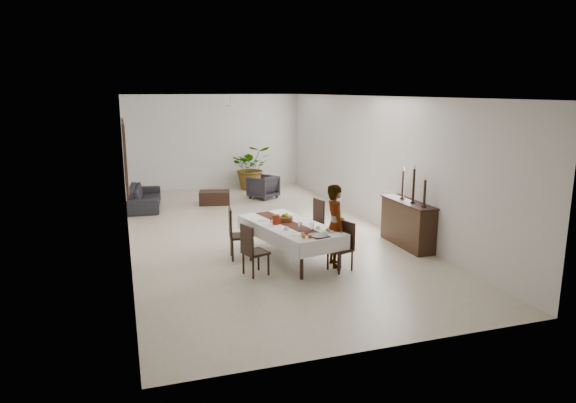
{
  "coord_description": "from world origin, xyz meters",
  "views": [
    {
      "loc": [
        -3.04,
        -11.52,
        3.35
      ],
      "look_at": [
        0.22,
        -1.52,
        1.05
      ],
      "focal_mm": 32.0,
      "sensor_mm": 36.0,
      "label": 1
    }
  ],
  "objects": [
    {
      "name": "sideboard_top",
      "position": [
        2.78,
        -2.07,
        0.98
      ],
      "size": [
        0.47,
        1.67,
        0.03
      ],
      "primitive_type": "cube",
      "color": "black",
      "rests_on": "sideboard_body"
    },
    {
      "name": "chair_right_near_back",
      "position": [
        0.92,
        -3.0,
        0.68
      ],
      "size": [
        0.16,
        0.38,
        0.5
      ],
      "primitive_type": "cube",
      "rotation": [
        0.0,
        0.0,
        1.89
      ],
      "color": "black",
      "rests_on": "chair_right_near_seat"
    },
    {
      "name": "wall_left",
      "position": [
        -3.0,
        0.0,
        1.6
      ],
      "size": [
        0.02,
        12.0,
        3.2
      ],
      "primitive_type": "cube",
      "color": "white",
      "rests_on": "floor"
    },
    {
      "name": "chair_left_far_back",
      "position": [
        -1.07,
        -1.75,
        0.76
      ],
      "size": [
        0.1,
        0.44,
        0.56
      ],
      "primitive_type": "cube",
      "rotation": [
        0.0,
        0.0,
        -1.71
      ],
      "color": "black",
      "rests_on": "chair_left_far_seat"
    },
    {
      "name": "sofa",
      "position": [
        -2.49,
        3.56,
        0.32
      ],
      "size": [
        1.05,
        2.23,
        0.63
      ],
      "primitive_type": "imported",
      "rotation": [
        0.0,
        0.0,
        1.47
      ],
      "color": "#262429",
      "rests_on": "floor"
    },
    {
      "name": "chair_right_near_leg_br",
      "position": [
        0.55,
        -2.96,
        0.19
      ],
      "size": [
        0.05,
        0.05,
        0.39
      ],
      "primitive_type": "cylinder",
      "rotation": [
        0.0,
        0.0,
        0.32
      ],
      "color": "black",
      "rests_on": "floor"
    },
    {
      "name": "chair_right_far_seat",
      "position": [
        0.79,
        -1.39,
        0.45
      ],
      "size": [
        0.5,
        0.5,
        0.05
      ],
      "primitive_type": "cube",
      "rotation": [
        0.0,
        0.0,
        1.75
      ],
      "color": "black",
      "rests_on": "chair_right_far_leg_fl"
    },
    {
      "name": "jam_jar_c",
      "position": [
        0.01,
        -3.04,
        0.76
      ],
      "size": [
        0.06,
        0.06,
        0.07
      ],
      "primitive_type": "cylinder",
      "color": "#924015",
      "rests_on": "tablecloth_top"
    },
    {
      "name": "chair_left_near_seat",
      "position": [
        -0.82,
        -2.79,
        0.43
      ],
      "size": [
        0.52,
        0.52,
        0.05
      ],
      "primitive_type": "cube",
      "rotation": [
        0.0,
        0.0,
        -1.25
      ],
      "color": "black",
      "rests_on": "chair_left_near_leg_fl"
    },
    {
      "name": "chair_left_near_leg_br",
      "position": [
        -0.61,
        -2.89,
        0.2
      ],
      "size": [
        0.05,
        0.05,
        0.4
      ],
      "primitive_type": "cylinder",
      "rotation": [
        0.0,
        0.0,
        0.32
      ],
      "color": "black",
      "rests_on": "floor"
    },
    {
      "name": "table_leg_br",
      "position": [
        0.22,
        -0.97,
        0.33
      ],
      "size": [
        0.08,
        0.08,
        0.67
      ],
      "primitive_type": "cylinder",
      "rotation": [
        0.0,
        0.0,
        0.23
      ],
      "color": "black",
      "rests_on": "floor"
    },
    {
      "name": "fruit_red",
      "position": [
        0.08,
        -1.86,
        0.84
      ],
      "size": [
        0.09,
        0.09,
        0.09
      ],
      "primitive_type": "sphere",
      "color": "maroon",
      "rests_on": "fruit_basket"
    },
    {
      "name": "wine_glass_mid",
      "position": [
        0.09,
        -2.66,
        0.81
      ],
      "size": [
        0.07,
        0.07,
        0.16
      ],
      "primitive_type": "cylinder",
      "color": "white",
      "rests_on": "tablecloth_top"
    },
    {
      "name": "chair_left_far_leg_fr",
      "position": [
        -1.07,
        -1.93,
        0.22
      ],
      "size": [
        0.05,
        0.05,
        0.44
      ],
      "primitive_type": "cylinder",
      "rotation": [
        0.0,
        0.0,
        -0.14
      ],
      "color": "black",
      "rests_on": "floor"
    },
    {
      "name": "chair_left_far_leg_bl",
      "position": [
        -0.66,
        -1.62,
        0.22
      ],
      "size": [
        0.05,
        0.05,
        0.44
      ],
      "primitive_type": "cylinder",
      "rotation": [
        0.0,
        0.0,
        -0.14
      ],
      "color": "black",
      "rests_on": "floor"
    },
    {
      "name": "dining_table_top",
      "position": [
        0.06,
        -2.13,
        0.69
      ],
      "size": [
        1.45,
        2.45,
        0.05
      ],
      "primitive_type": "cube",
      "rotation": [
        0.0,
        0.0,
        0.23
      ],
      "color": "black",
      "rests_on": "table_leg_fl"
    },
    {
      "name": "fruit_yellow",
      "position": [
        0.07,
        -1.93,
        0.84
      ],
      "size": [
        0.08,
        0.08,
        0.08
      ],
      "primitive_type": "sphere",
      "color": "yellow",
      "rests_on": "fruit_basket"
    },
    {
      "name": "wall_front",
      "position": [
        0.0,
        -6.0,
        1.6
      ],
      "size": [
        6.0,
        0.02,
        3.2
      ],
      "primitive_type": "cube",
      "color": "white",
      "rests_on": "floor"
    },
    {
      "name": "fan_blade_s",
      "position": [
        0.0,
        2.65,
        2.9
      ],
      "size": [
        0.1,
        0.55,
        0.01
      ],
      "primitive_type": "cube",
      "color": "white",
      "rests_on": "fan_hub"
    },
    {
      "name": "bread_near_right",
      "position": [
        0.57,
        -2.89,
        0.76
      ],
      "size": [
        0.09,
        0.09,
        0.09
      ],
      "primitive_type": "sphere",
      "color": "tan",
      "rests_on": "plate_near_right"
    },
    {
      "name": "saucer_right",
      "position": [
        0.47,
        -2.62,
        0.73
      ],
      "size": [
        0.14,
        0.14,
        0.01
      ],
      "primitive_type": "cylinder",
      "color": "white",
      "rests_on": "tablecloth_top"
    },
    {
      "name": "chair_left_far_leg_br",
      "position": [
        -0.71,
        -1.98,
        0.22
      ],
      "size": [
        0.05,
        0.05,
        0.44
      ],
      "primitive_type": "cylinder",
      "rotation": [
        0.0,
        0.0,
        -0.14
      ],
      "color": "black",
      "rests_on": "floor"
    },
    {
      "name": "chair_right_far_leg_fr",
      "position": [
        0.93,
        -1.18,
        0.21
      ],
      "size": [
        0.05,
        0.05,
        0.42
      ],
      "primitive_type": "cylinder",
      "rotation": [
        0.0,
        0.0,
        0.18
      ],
      "color": "black",
      "rests_on": "floor"
    },
    {
      "name": "plate_near_right",
      "position": [
        0.57,
        -2.89,
        0.73
      ],
      "size": [
        0.23,
        0.23,
        0.01
      ],
      "primitive_type": "cylinder",
      "color": "silver",
      "rests_on": "tablecloth_top"
    },
    {
      "name": "plate_far_left",
      "position": [
        -0.35,
        -1.68,
        0.73
      ],
      "size": [
        0.23,
        0.23,
        0.01
      ],
      "primitive_type": "cylinder",
      "color": "white",
      "rests_on": "tablecloth_top"
    },
    {
      "name": "tablecloth_drape_left",
      "position": [
        -0.48,
        -2.25,
        0.58
      ],
      "size": [
        0.57,
        2.4,
        0.29
      ],
      "primitive_type": "cube",
      "rotation": [
        0.0,
        0.0,
        0.23
      ],
      "color": "white",
      "rests_on": "dining_table_top"
    },
    {
      "name": "coffee_table",
      "position": [
        -0.48,
        3.4,
        0.2
      ],
      "size": [
        0.99,
        0.76,
        0.4
      ],
      "primitive_type": "cube",
      "rotation": [
        0.0,
        0.0,
        -0.19
      ],
      "color": "black",
      "rests_on": "floor"
    },
    {
      "name": "table_runner",
      "position": [
        0.06,
        -2.13,
        0.73
      ],
      "size": [
        0.87,
        2.4,
        0.0
      ],
      "primitive_type": "cube",
      "rotation": [
        0.0,
        0.0,
        0.23
      ],
      "color": "#552518",
      "rests_on": "tablecloth_top"
    },
    {
      "name": "mirror_glass_near",
      "position": [
        -2.92,
        2.2,
        1.6
      ],
      "size": [
        0.01,
        0.9,
        1.7
      ],
      "primitive_type": "cube",
      "color": "silver",
      "rests_on": "mirror_frame_near"
    },
    {
      "name": "pitcher_handle",
      "position": [
        -0.28,
        -2.06,
        0.82
      ],
      "size": [
        0.12,
        0.04,
        0.11
      ],
      "primitive_type": "torus",
      "rotation": [
        1.57,
        0.0,
        0.23
      ],
      "color": "maroon",
      "rests_on": "red_pitcher"
    },
    {
      "name": "fan_blade_e",
      "position": [
        0.35,
        3.0,
        2.9
      ],
      "size": [
        0.55,
        0.1,
        0.01
      ],
      "primitive_type": "cube",
      "color": "white",
      "rests_on": "fan_hub"
    },
    {
      "name": "candlestick_mid_base",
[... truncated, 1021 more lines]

